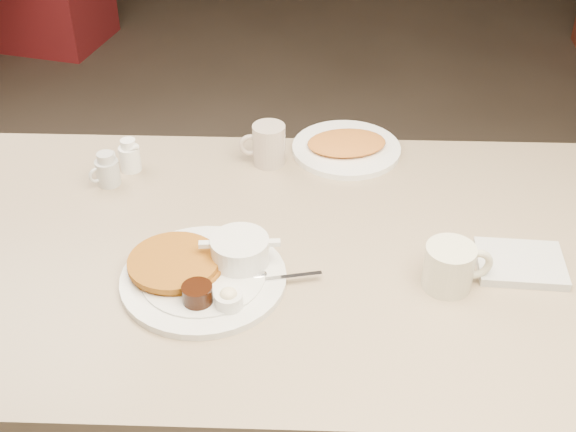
{
  "coord_description": "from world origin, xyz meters",
  "views": [
    {
      "loc": [
        0.04,
        -1.2,
        1.71
      ],
      "look_at": [
        0.0,
        0.02,
        0.82
      ],
      "focal_mm": 47.08,
      "sensor_mm": 36.0,
      "label": 1
    }
  ],
  "objects_px": {
    "coffee_mug_far": "(268,145)",
    "main_plate": "(207,269)",
    "diner_table": "(288,311)",
    "coffee_mug_near": "(451,266)",
    "creamer_left": "(107,170)",
    "creamer_right": "(130,156)",
    "hash_plate": "(346,147)"
  },
  "relations": [
    {
      "from": "coffee_mug_far",
      "to": "creamer_right",
      "type": "relative_size",
      "value": 1.42
    },
    {
      "from": "main_plate",
      "to": "creamer_left",
      "type": "xyz_separation_m",
      "value": [
        -0.27,
        0.32,
        0.01
      ]
    },
    {
      "from": "creamer_left",
      "to": "creamer_right",
      "type": "bearing_deg",
      "value": 58.29
    },
    {
      "from": "coffee_mug_near",
      "to": "creamer_left",
      "type": "relative_size",
      "value": 1.77
    },
    {
      "from": "main_plate",
      "to": "creamer_right",
      "type": "relative_size",
      "value": 5.0
    },
    {
      "from": "main_plate",
      "to": "creamer_right",
      "type": "height_order",
      "value": "creamer_right"
    },
    {
      "from": "main_plate",
      "to": "creamer_right",
      "type": "distance_m",
      "value": 0.45
    },
    {
      "from": "coffee_mug_near",
      "to": "coffee_mug_far",
      "type": "xyz_separation_m",
      "value": [
        -0.37,
        0.43,
        0.0
      ]
    },
    {
      "from": "diner_table",
      "to": "creamer_left",
      "type": "bearing_deg",
      "value": 151.35
    },
    {
      "from": "main_plate",
      "to": "creamer_left",
      "type": "bearing_deg",
      "value": 129.39
    },
    {
      "from": "main_plate",
      "to": "coffee_mug_near",
      "type": "distance_m",
      "value": 0.47
    },
    {
      "from": "coffee_mug_far",
      "to": "creamer_left",
      "type": "xyz_separation_m",
      "value": [
        -0.36,
        -0.1,
        -0.01
      ]
    },
    {
      "from": "coffee_mug_far",
      "to": "creamer_left",
      "type": "distance_m",
      "value": 0.38
    },
    {
      "from": "coffee_mug_near",
      "to": "diner_table",
      "type": "bearing_deg",
      "value": 162.61
    },
    {
      "from": "creamer_left",
      "to": "coffee_mug_far",
      "type": "bearing_deg",
      "value": 15.97
    },
    {
      "from": "diner_table",
      "to": "coffee_mug_near",
      "type": "height_order",
      "value": "coffee_mug_near"
    },
    {
      "from": "diner_table",
      "to": "coffee_mug_far",
      "type": "bearing_deg",
      "value": 99.97
    },
    {
      "from": "diner_table",
      "to": "creamer_right",
      "type": "xyz_separation_m",
      "value": [
        -0.38,
        0.29,
        0.21
      ]
    },
    {
      "from": "main_plate",
      "to": "diner_table",
      "type": "bearing_deg",
      "value": 31.78
    },
    {
      "from": "coffee_mug_near",
      "to": "creamer_left",
      "type": "xyz_separation_m",
      "value": [
        -0.73,
        0.33,
        -0.01
      ]
    },
    {
      "from": "coffee_mug_near",
      "to": "creamer_right",
      "type": "relative_size",
      "value": 1.77
    },
    {
      "from": "creamer_right",
      "to": "hash_plate",
      "type": "height_order",
      "value": "creamer_right"
    },
    {
      "from": "coffee_mug_far",
      "to": "hash_plate",
      "type": "xyz_separation_m",
      "value": [
        0.19,
        0.06,
        -0.04
      ]
    },
    {
      "from": "main_plate",
      "to": "creamer_left",
      "type": "height_order",
      "value": "creamer_left"
    },
    {
      "from": "coffee_mug_near",
      "to": "coffee_mug_far",
      "type": "distance_m",
      "value": 0.57
    },
    {
      "from": "coffee_mug_far",
      "to": "creamer_right",
      "type": "distance_m",
      "value": 0.32
    },
    {
      "from": "main_plate",
      "to": "creamer_right",
      "type": "xyz_separation_m",
      "value": [
        -0.23,
        0.39,
        0.01
      ]
    },
    {
      "from": "creamer_right",
      "to": "main_plate",
      "type": "bearing_deg",
      "value": -59.54
    },
    {
      "from": "main_plate",
      "to": "coffee_mug_far",
      "type": "distance_m",
      "value": 0.44
    },
    {
      "from": "main_plate",
      "to": "coffee_mug_near",
      "type": "height_order",
      "value": "coffee_mug_near"
    },
    {
      "from": "diner_table",
      "to": "coffee_mug_far",
      "type": "xyz_separation_m",
      "value": [
        -0.06,
        0.33,
        0.22
      ]
    },
    {
      "from": "coffee_mug_far",
      "to": "main_plate",
      "type": "bearing_deg",
      "value": -102.5
    }
  ]
}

